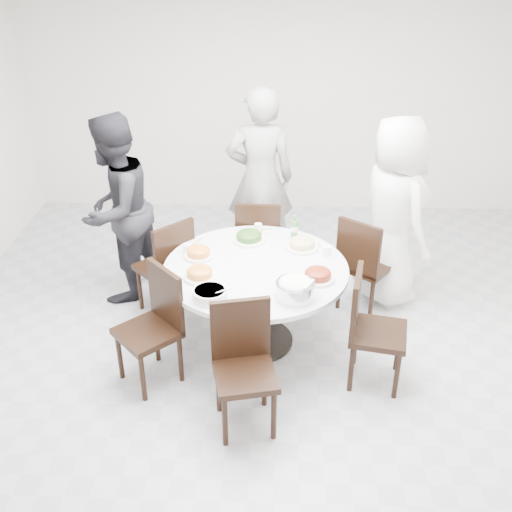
{
  "coord_description": "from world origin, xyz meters",
  "views": [
    {
      "loc": [
        -0.02,
        -4.02,
        3.18
      ],
      "look_at": [
        -0.17,
        0.21,
        0.82
      ],
      "focal_mm": 42.0,
      "sensor_mm": 36.0,
      "label": 1
    }
  ],
  "objects_px": {
    "chair_sw": "(147,330)",
    "chair_se": "(379,331)",
    "diner_left": "(116,210)",
    "chair_n": "(259,241)",
    "chair_s": "(245,372)",
    "dining_table": "(256,305)",
    "chair_nw": "(164,265)",
    "rice_bowl": "(295,290)",
    "diner_middle": "(260,179)",
    "beverage_bottle": "(294,227)",
    "chair_ne": "(367,263)",
    "diner_right": "(393,212)",
    "soup_bowl": "(210,294)"
  },
  "relations": [
    {
      "from": "chair_ne",
      "to": "chair_se",
      "type": "relative_size",
      "value": 1.0
    },
    {
      "from": "dining_table",
      "to": "diner_left",
      "type": "xyz_separation_m",
      "value": [
        -1.31,
        0.75,
        0.51
      ]
    },
    {
      "from": "chair_n",
      "to": "dining_table",
      "type": "bearing_deg",
      "value": 92.74
    },
    {
      "from": "chair_s",
      "to": "chair_se",
      "type": "distance_m",
      "value": 1.12
    },
    {
      "from": "chair_se",
      "to": "chair_n",
      "type": "bearing_deg",
      "value": 45.25
    },
    {
      "from": "diner_middle",
      "to": "beverage_bottle",
      "type": "distance_m",
      "value": 0.98
    },
    {
      "from": "dining_table",
      "to": "soup_bowl",
      "type": "bearing_deg",
      "value": -123.64
    },
    {
      "from": "chair_ne",
      "to": "chair_sw",
      "type": "xyz_separation_m",
      "value": [
        -1.8,
        -1.1,
        0.0
      ]
    },
    {
      "from": "chair_n",
      "to": "chair_se",
      "type": "xyz_separation_m",
      "value": [
        0.95,
        -1.43,
        0.0
      ]
    },
    {
      "from": "chair_sw",
      "to": "chair_se",
      "type": "distance_m",
      "value": 1.76
    },
    {
      "from": "chair_s",
      "to": "chair_n",
      "type": "bearing_deg",
      "value": 76.54
    },
    {
      "from": "chair_se",
      "to": "diner_left",
      "type": "xyz_separation_m",
      "value": [
        -2.26,
        1.22,
        0.41
      ]
    },
    {
      "from": "chair_s",
      "to": "diner_left",
      "type": "relative_size",
      "value": 0.54
    },
    {
      "from": "chair_sw",
      "to": "beverage_bottle",
      "type": "xyz_separation_m",
      "value": [
        1.13,
        1.03,
        0.38
      ]
    },
    {
      "from": "dining_table",
      "to": "chair_n",
      "type": "bearing_deg",
      "value": 89.99
    },
    {
      "from": "chair_ne",
      "to": "diner_right",
      "type": "xyz_separation_m",
      "value": [
        0.22,
        0.2,
        0.41
      ]
    },
    {
      "from": "diner_right",
      "to": "chair_sw",
      "type": "bearing_deg",
      "value": 96.61
    },
    {
      "from": "dining_table",
      "to": "chair_ne",
      "type": "bearing_deg",
      "value": 30.32
    },
    {
      "from": "chair_ne",
      "to": "rice_bowl",
      "type": "distance_m",
      "value": 1.28
    },
    {
      "from": "chair_ne",
      "to": "beverage_bottle",
      "type": "height_order",
      "value": "beverage_bottle"
    },
    {
      "from": "chair_s",
      "to": "rice_bowl",
      "type": "bearing_deg",
      "value": 44.92
    },
    {
      "from": "diner_right",
      "to": "chair_ne",
      "type": "bearing_deg",
      "value": 105.65
    },
    {
      "from": "chair_nw",
      "to": "chair_s",
      "type": "height_order",
      "value": "same"
    },
    {
      "from": "dining_table",
      "to": "chair_sw",
      "type": "distance_m",
      "value": 0.97
    },
    {
      "from": "dining_table",
      "to": "chair_se",
      "type": "relative_size",
      "value": 1.58
    },
    {
      "from": "chair_s",
      "to": "rice_bowl",
      "type": "distance_m",
      "value": 0.72
    },
    {
      "from": "dining_table",
      "to": "diner_left",
      "type": "distance_m",
      "value": 1.59
    },
    {
      "from": "rice_bowl",
      "to": "diner_left",
      "type": "bearing_deg",
      "value": 143.44
    },
    {
      "from": "rice_bowl",
      "to": "chair_ne",
      "type": "bearing_deg",
      "value": 56.19
    },
    {
      "from": "chair_n",
      "to": "chair_ne",
      "type": "bearing_deg",
      "value": 161.69
    },
    {
      "from": "diner_right",
      "to": "diner_left",
      "type": "distance_m",
      "value": 2.52
    },
    {
      "from": "dining_table",
      "to": "chair_sw",
      "type": "height_order",
      "value": "chair_sw"
    },
    {
      "from": "chair_n",
      "to": "chair_nw",
      "type": "xyz_separation_m",
      "value": [
        -0.85,
        -0.49,
        0.0
      ]
    },
    {
      "from": "diner_right",
      "to": "soup_bowl",
      "type": "relative_size",
      "value": 6.93
    },
    {
      "from": "rice_bowl",
      "to": "beverage_bottle",
      "type": "xyz_separation_m",
      "value": [
        0.01,
        0.96,
        0.05
      ]
    },
    {
      "from": "dining_table",
      "to": "diner_middle",
      "type": "xyz_separation_m",
      "value": [
        -0.01,
        1.44,
        0.56
      ]
    },
    {
      "from": "chair_n",
      "to": "chair_se",
      "type": "relative_size",
      "value": 1.0
    },
    {
      "from": "soup_bowl",
      "to": "chair_nw",
      "type": "bearing_deg",
      "value": 118.86
    },
    {
      "from": "chair_se",
      "to": "rice_bowl",
      "type": "height_order",
      "value": "chair_se"
    },
    {
      "from": "chair_se",
      "to": "beverage_bottle",
      "type": "distance_m",
      "value": 1.22
    },
    {
      "from": "diner_right",
      "to": "diner_middle",
      "type": "height_order",
      "value": "diner_middle"
    },
    {
      "from": "chair_se",
      "to": "diner_middle",
      "type": "relative_size",
      "value": 0.51
    },
    {
      "from": "chair_s",
      "to": "chair_se",
      "type": "height_order",
      "value": "same"
    },
    {
      "from": "chair_nw",
      "to": "diner_left",
      "type": "distance_m",
      "value": 0.68
    },
    {
      "from": "diner_right",
      "to": "beverage_bottle",
      "type": "distance_m",
      "value": 0.94
    },
    {
      "from": "chair_n",
      "to": "diner_left",
      "type": "relative_size",
      "value": 0.54
    },
    {
      "from": "diner_left",
      "to": "dining_table",
      "type": "bearing_deg",
      "value": 78.79
    },
    {
      "from": "dining_table",
      "to": "beverage_bottle",
      "type": "relative_size",
      "value": 6.86
    },
    {
      "from": "chair_n",
      "to": "diner_middle",
      "type": "relative_size",
      "value": 0.51
    },
    {
      "from": "chair_nw",
      "to": "diner_right",
      "type": "xyz_separation_m",
      "value": [
        2.07,
        0.31,
        0.41
      ]
    }
  ]
}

